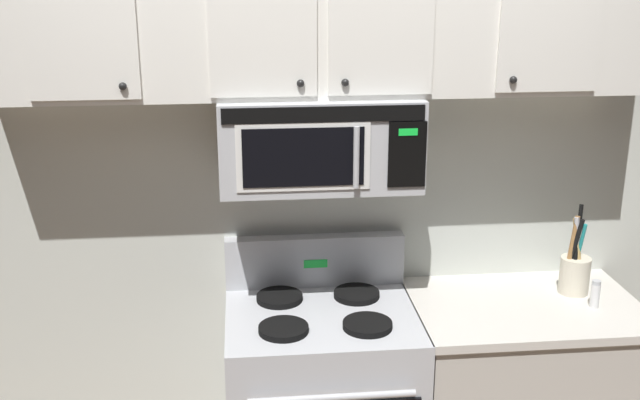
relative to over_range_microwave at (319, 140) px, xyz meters
The scene contains 6 objects.
back_wall 0.34m from the over_range_microwave, 89.94° to the left, with size 5.20×0.10×2.70m, color silver.
over_range_microwave is the anchor object (origin of this frame).
upper_cabinets 0.45m from the over_range_microwave, 89.49° to the left, with size 2.50×0.36×0.55m.
counter_segment 1.41m from the over_range_microwave, ahead, with size 0.93×0.65×0.90m.
utensil_crock_cream 1.22m from the over_range_microwave, ahead, with size 0.12×0.12×0.38m.
salt_shaker 1.27m from the over_range_microwave, ahead, with size 0.04×0.04×0.11m.
Camera 1 is at (-0.29, -2.34, 2.26)m, focal length 43.43 mm.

